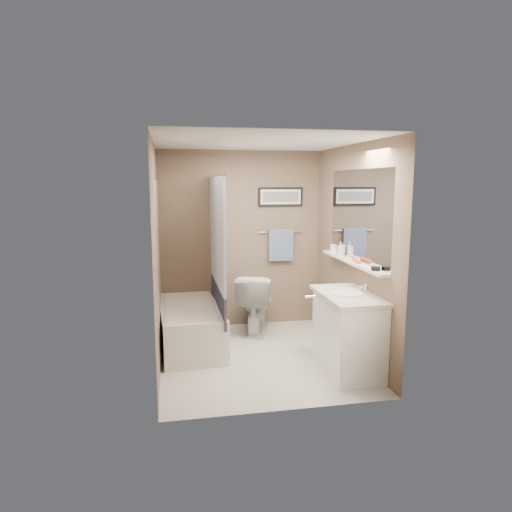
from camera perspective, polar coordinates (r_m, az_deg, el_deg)
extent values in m
plane|color=beige|center=(5.35, 0.31, -12.52)|extent=(2.50, 2.50, 0.00)
cube|color=silver|center=(4.98, 0.34, 13.83)|extent=(2.20, 2.50, 0.04)
cube|color=brown|center=(6.22, -1.88, 2.03)|extent=(2.20, 0.04, 2.40)
cube|color=brown|center=(3.84, 3.89, -2.52)|extent=(2.20, 0.04, 2.40)
cube|color=brown|center=(4.93, -12.08, -0.09)|extent=(0.04, 2.50, 2.40)
cube|color=brown|center=(5.34, 11.77, 0.63)|extent=(0.04, 2.50, 2.40)
cube|color=#BCA48E|center=(5.46, -12.04, -1.32)|extent=(0.02, 1.55, 2.00)
cylinder|color=silver|center=(5.40, -4.95, 9.94)|extent=(0.02, 1.55, 0.02)
cube|color=white|center=(5.43, -4.86, 3.06)|extent=(0.03, 1.45, 1.28)
cube|color=#262A47|center=(5.58, -4.74, -5.34)|extent=(0.03, 1.45, 0.36)
cube|color=silver|center=(5.16, 12.67, 5.00)|extent=(0.02, 1.60, 1.00)
cube|color=silver|center=(5.20, 11.91, -0.72)|extent=(0.12, 1.60, 0.03)
cylinder|color=silver|center=(6.31, 3.09, 3.03)|extent=(0.60, 0.02, 0.02)
cube|color=#87A1C4|center=(6.31, 3.12, 1.39)|extent=(0.34, 0.05, 0.44)
cube|color=black|center=(6.29, 3.09, 7.40)|extent=(0.62, 0.02, 0.26)
cube|color=white|center=(6.28, 3.12, 7.40)|extent=(0.56, 0.00, 0.20)
cube|color=#595959|center=(6.27, 3.12, 7.39)|extent=(0.50, 0.00, 0.13)
cube|color=silver|center=(4.05, 11.48, -4.98)|extent=(0.80, 0.02, 2.00)
cylinder|color=silver|center=(3.99, 6.78, -5.09)|extent=(0.10, 0.02, 0.02)
cube|color=silver|center=(5.67, -8.28, -8.64)|extent=(0.79, 1.54, 0.50)
cube|color=white|center=(5.60, -8.34, -6.21)|extent=(0.56, 1.36, 0.02)
imported|color=silver|center=(6.08, -0.06, -5.84)|extent=(0.66, 0.88, 0.80)
cube|color=white|center=(4.95, 11.41, -9.59)|extent=(0.51, 0.91, 0.80)
cube|color=beige|center=(4.83, 11.46, -4.87)|extent=(0.54, 0.96, 0.04)
cylinder|color=white|center=(4.82, 11.36, -4.56)|extent=(0.34, 0.34, 0.01)
cylinder|color=silver|center=(4.89, 13.56, -3.93)|extent=(0.02, 0.02, 0.10)
sphere|color=silver|center=(4.98, 13.07, -3.91)|extent=(0.05, 0.05, 0.05)
cylinder|color=black|center=(4.66, 14.72, -1.53)|extent=(0.09, 0.09, 0.04)
cylinder|color=#E45120|center=(5.08, 12.48, -0.56)|extent=(0.05, 0.22, 0.04)
cube|color=#CE7E99|center=(5.38, 11.08, -0.15)|extent=(0.03, 0.16, 0.01)
cylinder|color=silver|center=(5.74, 9.63, 0.93)|extent=(0.08, 0.08, 0.10)
imported|color=#999999|center=(5.52, 10.50, 0.90)|extent=(0.08, 0.08, 0.16)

